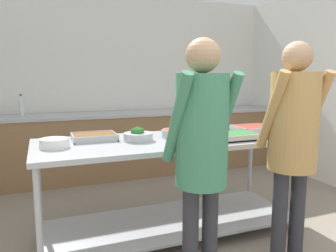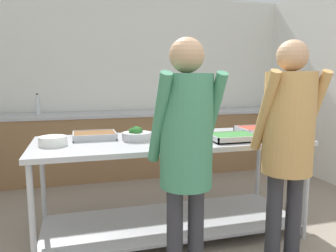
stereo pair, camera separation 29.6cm
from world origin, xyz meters
The scene contains 12 objects.
wall_rear centered at (0.00, 3.90, 1.32)m, with size 4.95×0.06×2.65m.
back_counter centered at (0.00, 3.53, 0.46)m, with size 4.79×0.65×0.92m.
serving_counter centered at (-0.07, 1.56, 0.60)m, with size 2.34×0.90×0.89m.
plate_stack centered at (-1.05, 1.55, 0.92)m, with size 0.23×0.23×0.07m.
serving_tray_greens centered at (-0.72, 1.76, 0.91)m, with size 0.37×0.31×0.05m.
broccoli_bowl centered at (-0.37, 1.58, 0.93)m, with size 0.25×0.25×0.12m.
sauce_pan centered at (-0.01, 1.60, 0.93)m, with size 0.40×0.26×0.07m.
serving_tray_vegetables centered at (0.42, 1.36, 0.91)m, with size 0.40×0.31×0.05m.
serving_tray_roast centered at (0.84, 1.64, 0.91)m, with size 0.37×0.33×0.05m.
guest_serving_left centered at (-0.22, 0.70, 1.03)m, with size 0.44×0.35×1.66m.
guest_serving_right centered at (0.54, 0.76, 1.04)m, with size 0.46×0.35×1.67m.
water_bottle centered at (-1.36, 3.51, 1.06)m, with size 0.07×0.07×0.29m.
Camera 2 is at (-0.85, -1.16, 1.42)m, focal length 35.00 mm.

